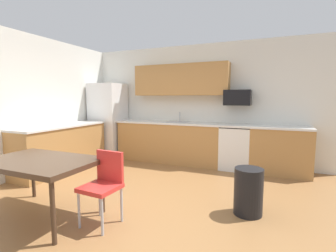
# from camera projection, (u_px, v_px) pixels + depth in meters

# --- Properties ---
(ground_plane) EXTENTS (12.00, 12.00, 0.00)m
(ground_plane) POSITION_uv_depth(u_px,v_px,m) (140.00, 203.00, 3.47)
(ground_plane) COLOR olive
(wall_back) EXTENTS (5.80, 0.10, 2.70)m
(wall_back) POSITION_uv_depth(u_px,v_px,m) (195.00, 104.00, 5.74)
(wall_back) COLOR silver
(wall_back) RESTS_ON ground
(wall_left) EXTENTS (0.10, 5.80, 2.70)m
(wall_left) POSITION_uv_depth(u_px,v_px,m) (9.00, 106.00, 4.35)
(wall_left) COLOR silver
(wall_left) RESTS_ON ground
(cabinet_run_back) EXTENTS (2.44, 0.60, 0.90)m
(cabinet_run_back) POSITION_uv_depth(u_px,v_px,m) (169.00, 143.00, 5.73)
(cabinet_run_back) COLOR #AD7A42
(cabinet_run_back) RESTS_ON ground
(cabinet_run_back_right) EXTENTS (1.11, 0.60, 0.90)m
(cabinet_run_back_right) POSITION_uv_depth(u_px,v_px,m) (280.00, 151.00, 4.80)
(cabinet_run_back_right) COLOR #AD7A42
(cabinet_run_back_right) RESTS_ON ground
(cabinet_run_left) EXTENTS (0.60, 2.00, 0.90)m
(cabinet_run_left) POSITION_uv_depth(u_px,v_px,m) (62.00, 149.00, 5.04)
(cabinet_run_left) COLOR #AD7A42
(cabinet_run_left) RESTS_ON ground
(countertop_back) EXTENTS (4.80, 0.64, 0.04)m
(countertop_back) POSITION_uv_depth(u_px,v_px,m) (191.00, 124.00, 5.47)
(countertop_back) COLOR silver
(countertop_back) RESTS_ON cabinet_run_back
(countertop_left) EXTENTS (0.64, 2.00, 0.04)m
(countertop_left) POSITION_uv_depth(u_px,v_px,m) (61.00, 126.00, 4.99)
(countertop_left) COLOR silver
(countertop_left) RESTS_ON cabinet_run_left
(upper_cabinets_back) EXTENTS (2.20, 0.34, 0.70)m
(upper_cabinets_back) POSITION_uv_depth(u_px,v_px,m) (180.00, 80.00, 5.59)
(upper_cabinets_back) COLOR #AD7A42
(refrigerator) EXTENTS (0.76, 0.70, 1.85)m
(refrigerator) POSITION_uv_depth(u_px,v_px,m) (108.00, 120.00, 6.24)
(refrigerator) COLOR white
(refrigerator) RESTS_ON ground
(oven_range) EXTENTS (0.60, 0.60, 0.91)m
(oven_range) POSITION_uv_depth(u_px,v_px,m) (235.00, 147.00, 5.13)
(oven_range) COLOR white
(oven_range) RESTS_ON ground
(microwave) EXTENTS (0.54, 0.36, 0.32)m
(microwave) POSITION_uv_depth(u_px,v_px,m) (238.00, 98.00, 5.11)
(microwave) COLOR black
(sink_basin) EXTENTS (0.48, 0.40, 0.14)m
(sink_basin) POSITION_uv_depth(u_px,v_px,m) (177.00, 125.00, 5.60)
(sink_basin) COLOR #A5A8AD
(sink_basin) RESTS_ON countertop_back
(sink_faucet) EXTENTS (0.02, 0.02, 0.24)m
(sink_faucet) POSITION_uv_depth(u_px,v_px,m) (180.00, 117.00, 5.74)
(sink_faucet) COLOR #B2B5BA
(sink_faucet) RESTS_ON countertop_back
(dining_table) EXTENTS (1.40, 0.90, 0.73)m
(dining_table) POSITION_uv_depth(u_px,v_px,m) (39.00, 164.00, 3.02)
(dining_table) COLOR #422D1E
(dining_table) RESTS_ON ground
(chair_near_table) EXTENTS (0.42, 0.42, 0.85)m
(chair_near_table) POSITION_uv_depth(u_px,v_px,m) (104.00, 181.00, 2.89)
(chair_near_table) COLOR red
(chair_near_table) RESTS_ON ground
(trash_bin) EXTENTS (0.36, 0.36, 0.60)m
(trash_bin) POSITION_uv_depth(u_px,v_px,m) (248.00, 191.00, 3.12)
(trash_bin) COLOR black
(trash_bin) RESTS_ON ground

